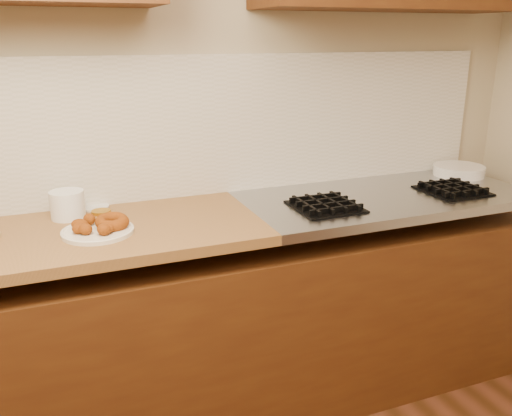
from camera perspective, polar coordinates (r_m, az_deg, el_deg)
The scene contains 12 objects.
wall_back at distance 2.28m, azimuth -15.65°, elevation 11.43°, with size 4.00×0.02×2.70m, color tan.
base_cabinet at distance 2.29m, azimuth -12.68°, elevation -13.99°, with size 3.60×0.60×0.77m, color #48250D.
stovetop at distance 2.49m, azimuth 13.50°, elevation 1.04°, with size 1.30×0.62×0.04m, color #9EA0A5.
backsplash at distance 2.28m, azimuth -15.31°, elevation 7.67°, with size 3.60×0.02×0.60m, color beige.
burner_grates at distance 2.41m, azimuth 14.14°, elevation 1.18°, with size 0.91×0.26×0.03m.
donut_plate at distance 2.01m, azimuth -16.31°, elevation -2.38°, with size 0.25×0.25×0.01m, color silver.
ring_donut at distance 2.01m, azimuth -14.92°, elevation -1.41°, with size 0.12×0.12×0.04m, color #833708.
fried_dough_chunks at distance 1.99m, azimuth -17.01°, elevation -1.84°, with size 0.16×0.19×0.04m.
plastic_tub at distance 2.20m, azimuth -19.24°, elevation 0.34°, with size 0.13×0.13×0.11m, color white.
tub_lid at distance 2.32m, azimuth -16.74°, elevation 0.14°, with size 0.13×0.13×0.01m, color silver.
brass_jar_lid at distance 2.23m, azimuth -16.00°, elevation -0.40°, with size 0.08×0.08×0.01m, color #BE8418.
plate_stack at distance 2.92m, azimuth 20.57°, elevation 3.72°, with size 0.25×0.25×0.05m.
Camera 1 is at (-0.25, -0.25, 1.58)m, focal length 38.00 mm.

